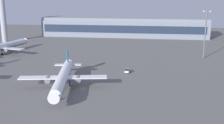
{
  "coord_description": "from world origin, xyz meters",
  "views": [
    {
      "loc": [
        26.51,
        -107.39,
        39.25
      ],
      "look_at": [
        8.29,
        29.54,
        4.0
      ],
      "focal_mm": 45.12,
      "sensor_mm": 36.0,
      "label": 1
    }
  ],
  "objects_px": {
    "maintenance_van": "(127,71)",
    "apron_light_west": "(205,32)",
    "airplane_terminal_side": "(63,77)",
    "airplane_taxiway_distant": "(1,47)",
    "control_tower": "(2,11)"
  },
  "relations": [
    {
      "from": "airplane_terminal_side",
      "to": "apron_light_west",
      "type": "bearing_deg",
      "value": -147.14
    },
    {
      "from": "airplane_taxiway_distant",
      "to": "airplane_terminal_side",
      "type": "bearing_deg",
      "value": -28.88
    },
    {
      "from": "airplane_terminal_side",
      "to": "airplane_taxiway_distant",
      "type": "xyz_separation_m",
      "value": [
        -58.36,
        57.51,
        -0.09
      ]
    },
    {
      "from": "airplane_taxiway_distant",
      "to": "apron_light_west",
      "type": "bearing_deg",
      "value": 17.68
    },
    {
      "from": "airplane_terminal_side",
      "to": "maintenance_van",
      "type": "xyz_separation_m",
      "value": [
        24.23,
        25.22,
        -3.34
      ]
    },
    {
      "from": "maintenance_van",
      "to": "apron_light_west",
      "type": "distance_m",
      "value": 58.25
    },
    {
      "from": "airplane_terminal_side",
      "to": "airplane_taxiway_distant",
      "type": "relative_size",
      "value": 1.03
    },
    {
      "from": "airplane_terminal_side",
      "to": "airplane_taxiway_distant",
      "type": "distance_m",
      "value": 81.93
    },
    {
      "from": "airplane_taxiway_distant",
      "to": "maintenance_van",
      "type": "bearing_deg",
      "value": -5.66
    },
    {
      "from": "control_tower",
      "to": "airplane_terminal_side",
      "type": "distance_m",
      "value": 125.06
    },
    {
      "from": "control_tower",
      "to": "apron_light_west",
      "type": "height_order",
      "value": "control_tower"
    },
    {
      "from": "control_tower",
      "to": "airplane_taxiway_distant",
      "type": "xyz_separation_m",
      "value": [
        18.22,
        -39.35,
        -19.95
      ]
    },
    {
      "from": "maintenance_van",
      "to": "airplane_taxiway_distant",
      "type": "bearing_deg",
      "value": -25.46
    },
    {
      "from": "apron_light_west",
      "to": "maintenance_van",
      "type": "bearing_deg",
      "value": -139.46
    },
    {
      "from": "apron_light_west",
      "to": "control_tower",
      "type": "bearing_deg",
      "value": 166.3
    }
  ]
}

